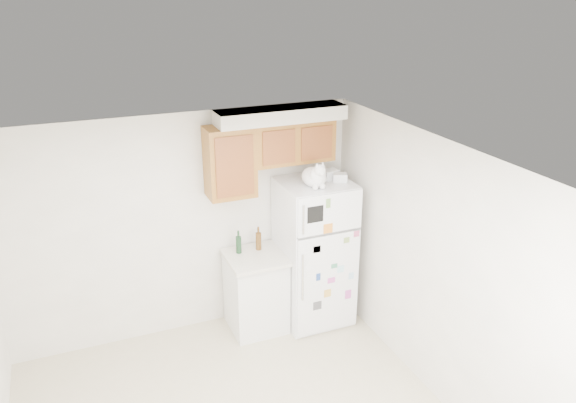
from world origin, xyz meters
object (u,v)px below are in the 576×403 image
storage_box_back (330,174)px  bottle_amber (258,238)px  base_counter (256,291)px  refrigerator (314,253)px  storage_box_front (340,177)px  cat (315,176)px  bottle_green (239,242)px

storage_box_back → bottle_amber: 1.06m
base_counter → storage_box_back: bearing=-1.3°
refrigerator → storage_box_front: bearing=-15.7°
cat → storage_box_front: bearing=8.4°
storage_box_front → bottle_green: bearing=-169.5°
refrigerator → bottle_amber: refrigerator is taller
base_counter → storage_box_back: (0.88, -0.02, 1.29)m
refrigerator → storage_box_back: (0.19, 0.05, 0.90)m
bottle_amber → bottle_green: bearing=178.6°
base_counter → storage_box_front: size_ratio=6.13×
base_counter → storage_box_front: (0.95, -0.15, 1.28)m
refrigerator → storage_box_back: storage_box_back is taller
storage_box_front → bottle_green: 1.32m
bottle_amber → storage_box_back: bearing=-9.8°
refrigerator → storage_box_back: size_ratio=9.44×
cat → bottle_amber: bearing=149.9°
storage_box_back → bottle_green: size_ratio=0.68×
cat → storage_box_back: (0.26, 0.17, -0.06)m
base_counter → storage_box_front: bearing=-8.8°
storage_box_front → bottle_amber: (-0.86, 0.26, -0.69)m
cat → bottle_amber: (-0.54, 0.31, -0.76)m
cat → base_counter: bearing=162.8°
cat → bottle_green: (-0.77, 0.32, -0.76)m
refrigerator → cat: size_ratio=3.91×
cat → storage_box_back: size_ratio=2.42×
base_counter → storage_box_front: storage_box_front is taller
base_counter → bottle_amber: bottle_amber is taller
storage_box_back → storage_box_front: (0.06, -0.13, -0.01)m
storage_box_back → bottle_green: bearing=159.3°
bottle_green → bottle_amber: size_ratio=0.97×
bottle_green → base_counter: bearing=-40.3°
refrigerator → cat: bearing=-119.1°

